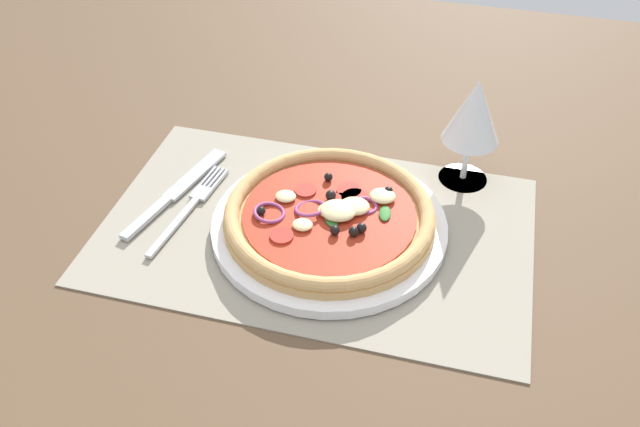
{
  "coord_description": "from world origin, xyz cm",
  "views": [
    {
      "loc": [
        15.54,
        -57.99,
        55.16
      ],
      "look_at": [
        0.49,
        0.0,
        2.71
      ],
      "focal_mm": 37.66,
      "sensor_mm": 36.0,
      "label": 1
    }
  ],
  "objects": [
    {
      "name": "ground_plane",
      "position": [
        0.0,
        0.0,
        -1.2
      ],
      "size": [
        190.0,
        140.0,
        2.4
      ],
      "primitive_type": "cube",
      "color": "brown"
    },
    {
      "name": "placemat",
      "position": [
        0.0,
        0.0,
        0.2
      ],
      "size": [
        51.41,
        32.62,
        0.4
      ],
      "primitive_type": "cube",
      "color": "gray",
      "rests_on": "ground_plane"
    },
    {
      "name": "plate",
      "position": [
        1.64,
        0.16,
        1.05
      ],
      "size": [
        28.23,
        28.23,
        1.31
      ],
      "primitive_type": "cylinder",
      "color": "white",
      "rests_on": "placemat"
    },
    {
      "name": "pizza",
      "position": [
        1.66,
        0.19,
        2.8
      ],
      "size": [
        25.22,
        25.22,
        2.59
      ],
      "color": "tan",
      "rests_on": "plate"
    },
    {
      "name": "fork",
      "position": [
        -16.11,
        -0.05,
        0.62
      ],
      "size": [
        3.77,
        18.05,
        0.44
      ],
      "rotation": [
        0.0,
        0.0,
        1.44
      ],
      "color": "#B2B5BA",
      "rests_on": "placemat"
    },
    {
      "name": "knife",
      "position": [
        -19.03,
        1.94,
        0.65
      ],
      "size": [
        6.44,
        19.8,
        0.62
      ],
      "rotation": [
        0.0,
        0.0,
        1.33
      ],
      "color": "#B2B5BA",
      "rests_on": "placemat"
    },
    {
      "name": "wine_glass",
      "position": [
        16.28,
        14.46,
        10.05
      ],
      "size": [
        7.2,
        7.2,
        14.9
      ],
      "color": "silver",
      "rests_on": "ground_plane"
    }
  ]
}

